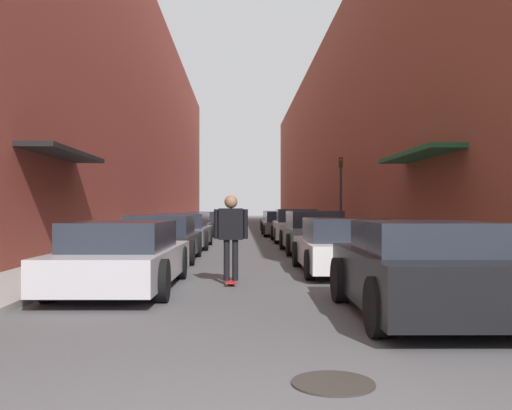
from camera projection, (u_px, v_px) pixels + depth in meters
name	position (u px, v px, depth m)	size (l,w,h in m)	color
ground	(241.00, 235.00, 30.55)	(150.93, 150.93, 0.00)	#515154
curb_strip_left	(176.00, 229.00, 37.29)	(1.80, 68.61, 0.12)	gray
curb_strip_right	(305.00, 229.00, 37.53)	(1.80, 68.61, 0.12)	gray
building_row_left	(132.00, 122.00, 37.23)	(4.90, 68.61, 14.13)	brown
building_row_right	(348.00, 140.00, 37.64)	(4.90, 68.61, 11.96)	brown
parked_car_left_0	(124.00, 256.00, 10.25)	(1.95, 4.75, 1.23)	#B7B7BC
parked_car_left_1	(162.00, 239.00, 15.73)	(2.00, 4.14, 1.28)	#232326
parked_car_left_2	(183.00, 231.00, 20.96)	(2.04, 4.74, 1.28)	#515459
parked_car_left_3	(191.00, 226.00, 27.00)	(2.01, 4.62, 1.25)	#232326
parked_car_left_4	(203.00, 223.00, 32.49)	(1.90, 4.76, 1.26)	#232326
parked_car_right_0	(419.00, 270.00, 7.66)	(1.89, 3.98, 1.30)	black
parked_car_right_1	(341.00, 247.00, 12.89)	(1.94, 4.31, 1.24)	silver
parked_car_right_2	(313.00, 233.00, 18.65)	(1.95, 4.64, 1.37)	gray
parked_car_right_3	(296.00, 226.00, 24.60)	(1.99, 4.34, 1.42)	silver
parked_car_right_4	(282.00, 224.00, 30.03)	(2.04, 4.46, 1.28)	#515459
parked_car_right_5	(277.00, 221.00, 35.73)	(1.95, 4.38, 1.29)	gray
skateboarder	(231.00, 230.00, 10.97)	(0.66, 0.78, 1.72)	#B2231E
manhole_cover	(333.00, 383.00, 4.75)	(0.70, 0.70, 0.02)	#332D28
traffic_light	(341.00, 189.00, 24.63)	(0.16, 0.22, 3.54)	#2D2D2D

